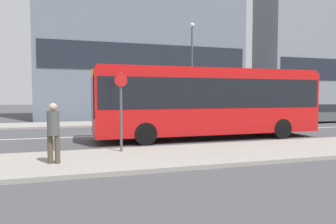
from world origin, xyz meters
TOP-DOWN VIEW (x-y plane):
  - ground_plane at (0.00, 0.00)m, footprint 120.00×120.00m
  - sidewalk_near at (0.00, -6.25)m, footprint 44.00×3.50m
  - sidewalk_far at (0.00, 6.25)m, footprint 44.00×3.50m
  - lane_centerline at (0.00, 0.00)m, footprint 41.80×0.16m
  - apartment_block_left_tower at (3.95, 11.56)m, footprint 18.64×4.21m
  - city_bus at (4.06, -2.32)m, footprint 10.94×2.50m
  - parked_car_0 at (15.78, 3.25)m, footprint 4.68×1.84m
  - pedestrian_near_stop at (-2.70, -6.55)m, footprint 0.35×0.34m
  - bus_stop_sign at (-0.58, -5.25)m, footprint 0.44×0.12m
  - street_lamp at (6.18, 5.30)m, footprint 0.36×0.36m

SIDE VIEW (x-z plane):
  - ground_plane at x=0.00m, z-range 0.00..0.00m
  - lane_centerline at x=0.00m, z-range 0.00..0.01m
  - sidewalk_near at x=0.00m, z-range 0.00..0.13m
  - sidewalk_far at x=0.00m, z-range 0.00..0.13m
  - parked_car_0 at x=15.78m, z-range -0.05..1.38m
  - pedestrian_near_stop at x=-2.70m, z-range 0.25..1.99m
  - bus_stop_sign at x=-0.58m, z-range 0.36..3.11m
  - city_bus at x=4.06m, z-range 0.25..3.59m
  - street_lamp at x=6.18m, z-range 0.90..8.24m
  - apartment_block_left_tower at x=3.95m, z-range -0.01..19.56m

